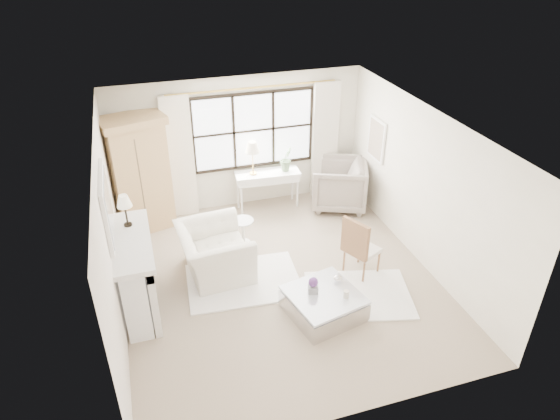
{
  "coord_description": "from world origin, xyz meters",
  "views": [
    {
      "loc": [
        -1.96,
        -6.28,
        5.23
      ],
      "look_at": [
        0.06,
        0.2,
        1.24
      ],
      "focal_mm": 32.0,
      "sensor_mm": 36.0,
      "label": 1
    }
  ],
  "objects_px": {
    "console_table": "(268,190)",
    "club_armchair": "(215,252)",
    "coffee_table": "(323,304)",
    "armoire": "(139,174)"
  },
  "relations": [
    {
      "from": "club_armchair",
      "to": "coffee_table",
      "type": "relative_size",
      "value": 1.07
    },
    {
      "from": "club_armchair",
      "to": "coffee_table",
      "type": "distance_m",
      "value": 2.04
    },
    {
      "from": "console_table",
      "to": "armoire",
      "type": "bearing_deg",
      "value": -175.37
    },
    {
      "from": "armoire",
      "to": "club_armchair",
      "type": "bearing_deg",
      "value": -76.46
    },
    {
      "from": "armoire",
      "to": "console_table",
      "type": "distance_m",
      "value": 2.57
    },
    {
      "from": "console_table",
      "to": "club_armchair",
      "type": "height_order",
      "value": "club_armchair"
    },
    {
      "from": "armoire",
      "to": "console_table",
      "type": "bearing_deg",
      "value": -14.49
    },
    {
      "from": "armoire",
      "to": "console_table",
      "type": "xyz_separation_m",
      "value": [
        2.46,
        0.02,
        -0.74
      ]
    },
    {
      "from": "coffee_table",
      "to": "club_armchair",
      "type": "bearing_deg",
      "value": 119.52
    },
    {
      "from": "console_table",
      "to": "club_armchair",
      "type": "relative_size",
      "value": 1.04
    }
  ]
}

